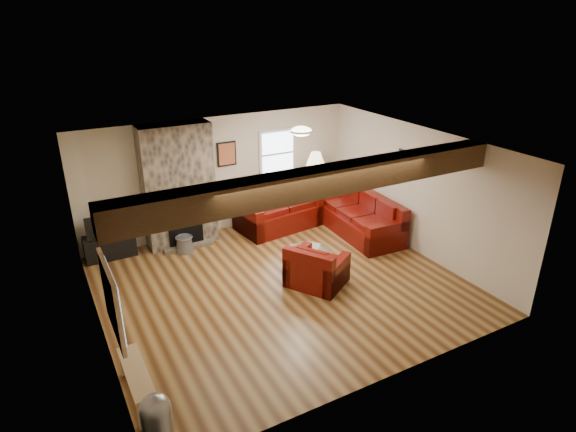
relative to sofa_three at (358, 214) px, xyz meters
name	(u,v)px	position (x,y,z in m)	size (l,w,h in m)	color
room	(281,220)	(-2.48, -1.12, 0.82)	(8.00, 8.00, 8.00)	#502E15
oak_beam	(323,181)	(-2.48, -2.37, 1.88)	(6.00, 0.36, 0.38)	#311F0E
chimney_breast	(179,187)	(-3.48, 1.37, 0.79)	(1.40, 0.67, 2.50)	#332E28
back_window	(277,153)	(-1.13, 1.59, 1.12)	(0.90, 0.08, 1.10)	silver
hatch_window	(112,300)	(-5.44, -2.62, 1.02)	(0.08, 1.00, 0.90)	#A58357
ceiling_dome	(301,133)	(-1.58, -0.22, 2.01)	(0.40, 0.40, 0.18)	white
artwork_back	(227,154)	(-2.33, 1.59, 1.27)	(0.42, 0.06, 0.52)	black
artwork_right	(407,162)	(0.48, -0.82, 1.32)	(0.06, 0.55, 0.42)	black
sofa_three	(358,214)	(0.00, 0.00, 0.00)	(2.24, 0.94, 0.87)	#470805
loveseat	(278,207)	(-1.37, 1.11, 0.04)	(1.79, 1.03, 0.95)	#470805
armchair_red	(317,264)	(-1.91, -1.38, -0.05)	(0.93, 0.82, 0.76)	#470805
coffee_table	(308,263)	(-1.88, -1.02, -0.21)	(0.91, 0.91, 0.47)	#4A3017
tv_cabinet	(110,246)	(-4.93, 1.41, -0.19)	(0.95, 0.38, 0.48)	black
television	(106,224)	(-4.93, 1.41, 0.27)	(0.79, 0.10, 0.45)	black
floor_lamp	(316,163)	(-0.49, 1.00, 0.96)	(0.42, 0.42, 1.63)	tan
pine_bench	(138,384)	(-5.31, -2.65, -0.23)	(0.26, 1.10, 0.41)	#A58357
pedal_bin	(158,427)	(-5.30, -3.64, -0.02)	(0.33, 0.33, 0.83)	#9B9B9F
coal_bucket	(185,244)	(-3.58, 0.94, -0.27)	(0.36, 0.36, 0.34)	slate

